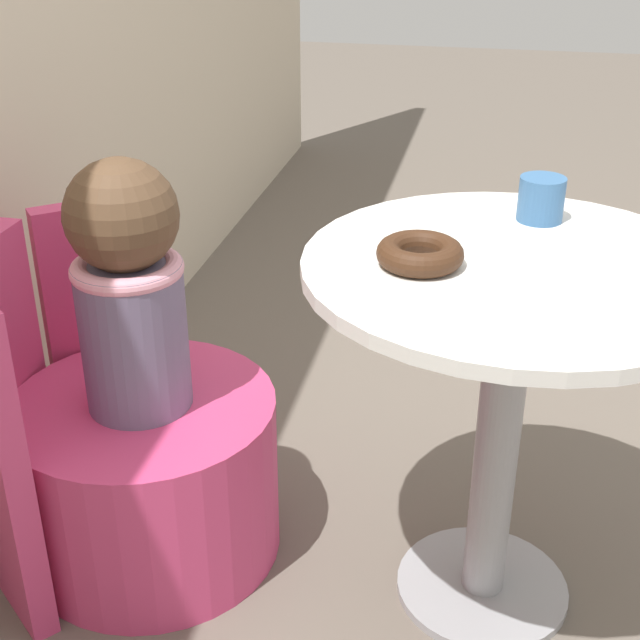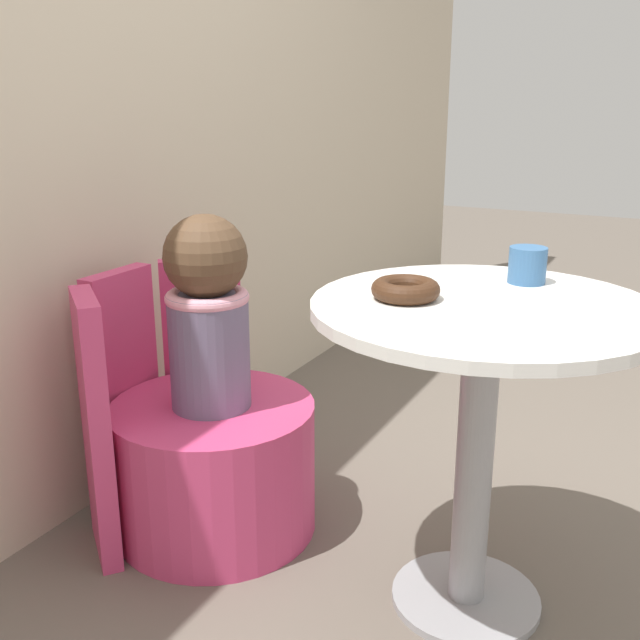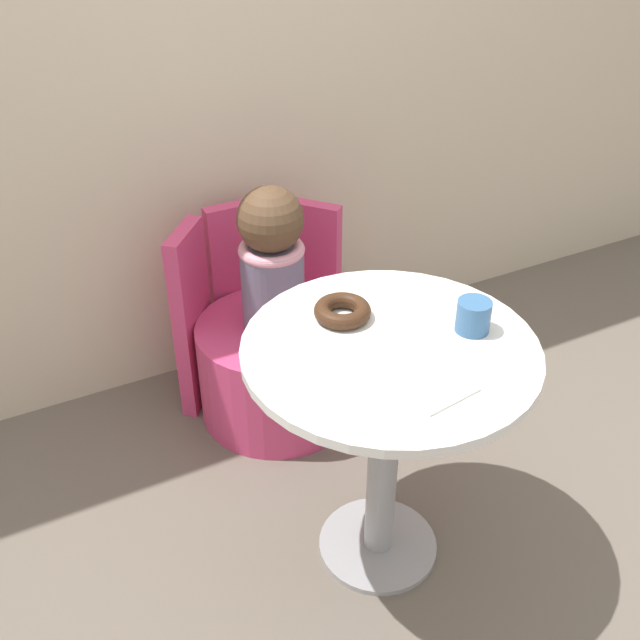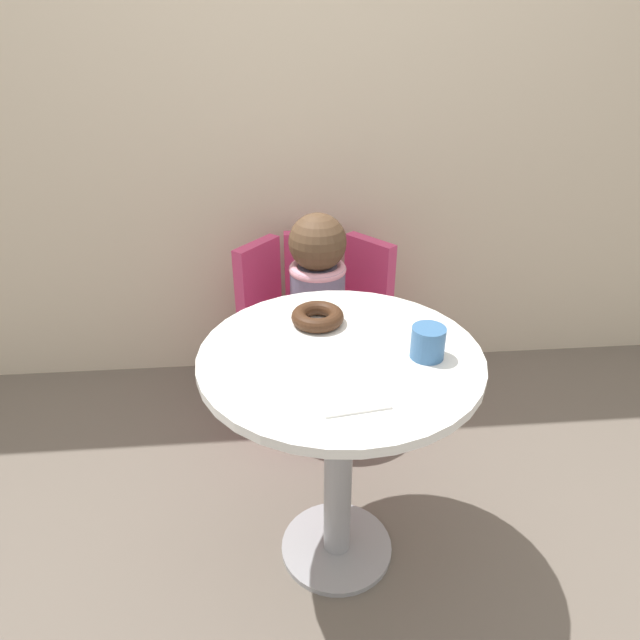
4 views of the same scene
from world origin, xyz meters
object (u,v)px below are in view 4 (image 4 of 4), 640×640
Objects in this scene: child_figure at (318,278)px; tub_chair at (318,375)px; round_table at (337,406)px; donut at (318,317)px; cup at (428,343)px.

tub_chair is at bearing 75.96° from child_figure.
child_figure is at bearing 89.53° from round_table.
child_figure reaches higher than round_table.
cup is (0.25, -0.19, 0.02)m from donut.
child_figure is at bearing 85.19° from donut.
tub_chair is at bearing 85.19° from donut.
donut is (-0.04, -0.53, 0.55)m from tub_chair.
donut is at bearing 104.19° from round_table.
child_figure is 5.91× the size of cup.
child_figure is 3.45× the size of donut.
round_table is 0.69m from child_figure.
donut is 0.32m from cup.
cup is (0.21, -0.04, 0.20)m from round_table.
tub_chair is 3.71× the size of donut.
child_figure is 0.55m from donut.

